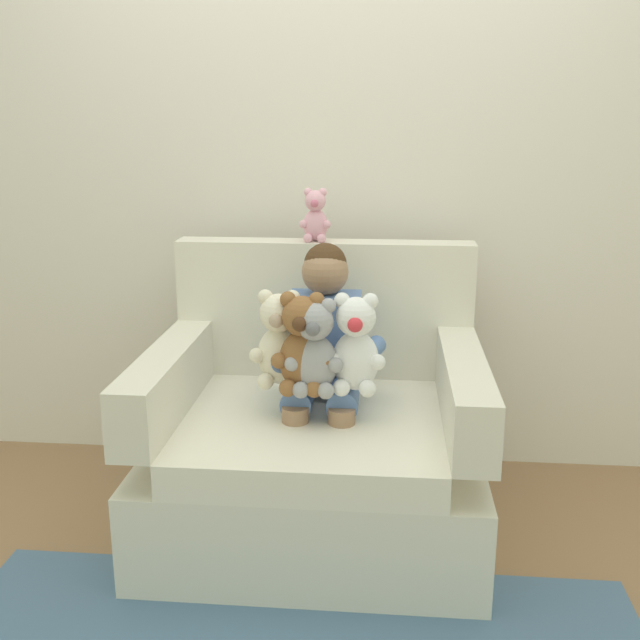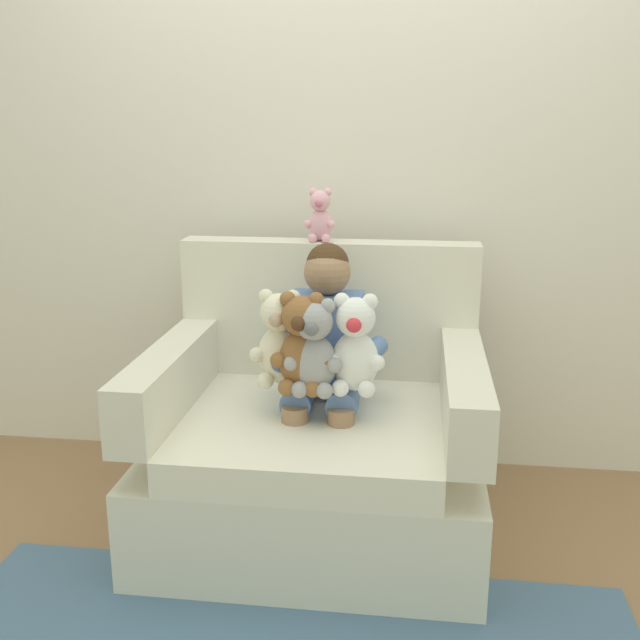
{
  "view_description": "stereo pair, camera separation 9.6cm",
  "coord_description": "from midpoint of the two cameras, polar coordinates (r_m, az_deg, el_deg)",
  "views": [
    {
      "loc": [
        0.25,
        -2.49,
        1.49
      ],
      "look_at": [
        0.02,
        -0.05,
        0.83
      ],
      "focal_mm": 41.97,
      "sensor_mm": 36.0,
      "label": 1
    },
    {
      "loc": [
        0.34,
        -2.48,
        1.49
      ],
      "look_at": [
        0.02,
        -0.05,
        0.83
      ],
      "focal_mm": 41.97,
      "sensor_mm": 36.0,
      "label": 2
    }
  ],
  "objects": [
    {
      "name": "ground_plane",
      "position": [
        2.91,
        -1.38,
        -15.68
      ],
      "size": [
        8.0,
        8.0,
        0.0
      ],
      "primitive_type": "plane",
      "color": "#936D4C"
    },
    {
      "name": "seated_child",
      "position": [
        2.7,
        -0.76,
        -2.1
      ],
      "size": [
        0.45,
        0.39,
        0.82
      ],
      "rotation": [
        0.0,
        0.0,
        -0.05
      ],
      "color": "#597AB7",
      "rests_on": "armchair"
    },
    {
      "name": "armchair",
      "position": [
        2.8,
        -1.32,
        -9.49
      ],
      "size": [
        1.18,
        0.98,
        1.02
      ],
      "color": "silver",
      "rests_on": "ground"
    },
    {
      "name": "plush_brown",
      "position": [
        2.52,
        -2.45,
        -1.99
      ],
      "size": [
        0.21,
        0.17,
        0.35
      ],
      "rotation": [
        0.0,
        0.0,
        0.27
      ],
      "color": "brown",
      "rests_on": "armchair"
    },
    {
      "name": "plush_pink_on_backrest",
      "position": [
        2.94,
        -1.3,
        7.87
      ],
      "size": [
        0.12,
        0.1,
        0.21
      ],
      "rotation": [
        0.0,
        0.0,
        0.2
      ],
      "color": "#EAA8BC",
      "rests_on": "armchair"
    },
    {
      "name": "plush_grey",
      "position": [
        2.5,
        -1.52,
        -2.28
      ],
      "size": [
        0.2,
        0.16,
        0.33
      ],
      "rotation": [
        0.0,
        0.0,
        0.33
      ],
      "color": "#9E9EA3",
      "rests_on": "armchair"
    },
    {
      "name": "back_wall",
      "position": [
        3.21,
        -0.05,
        11.72
      ],
      "size": [
        6.0,
        0.1,
        2.6
      ],
      "primitive_type": "cube",
      "color": "silver",
      "rests_on": "ground"
    },
    {
      "name": "plush_cream",
      "position": [
        2.59,
        -4.18,
        -1.64
      ],
      "size": [
        0.2,
        0.17,
        0.34
      ],
      "rotation": [
        0.0,
        0.0,
        -0.18
      ],
      "color": "silver",
      "rests_on": "armchair"
    },
    {
      "name": "plush_white",
      "position": [
        2.52,
        1.64,
        -2.02
      ],
      "size": [
        0.2,
        0.17,
        0.35
      ],
      "rotation": [
        0.0,
        0.0,
        0.12
      ],
      "color": "white",
      "rests_on": "armchair"
    }
  ]
}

